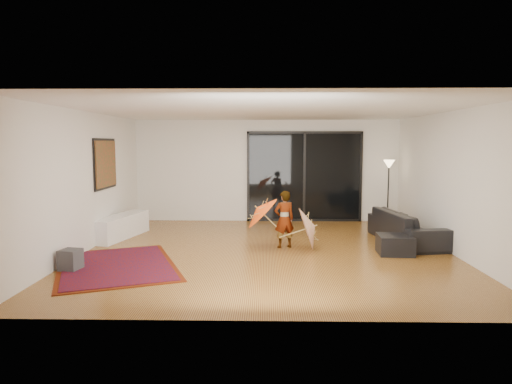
{
  "coord_description": "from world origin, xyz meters",
  "views": [
    {
      "loc": [
        -0.04,
        -8.69,
        2.09
      ],
      "look_at": [
        -0.23,
        0.52,
        1.1
      ],
      "focal_mm": 32.0,
      "sensor_mm": 36.0,
      "label": 1
    }
  ],
  "objects_px": {
    "media_console": "(121,226)",
    "child": "(284,219)",
    "ottoman": "(395,245)",
    "sofa": "(407,227)"
  },
  "relations": [
    {
      "from": "media_console",
      "to": "ottoman",
      "type": "height_order",
      "value": "media_console"
    },
    {
      "from": "sofa",
      "to": "ottoman",
      "type": "bearing_deg",
      "value": 145.23
    },
    {
      "from": "media_console",
      "to": "sofa",
      "type": "height_order",
      "value": "sofa"
    },
    {
      "from": "media_console",
      "to": "sofa",
      "type": "bearing_deg",
      "value": 9.65
    },
    {
      "from": "media_console",
      "to": "ottoman",
      "type": "distance_m",
      "value": 5.84
    },
    {
      "from": "media_console",
      "to": "child",
      "type": "relative_size",
      "value": 1.56
    },
    {
      "from": "media_console",
      "to": "child",
      "type": "bearing_deg",
      "value": -1.23
    },
    {
      "from": "sofa",
      "to": "ottoman",
      "type": "height_order",
      "value": "sofa"
    },
    {
      "from": "media_console",
      "to": "sofa",
      "type": "relative_size",
      "value": 0.79
    },
    {
      "from": "ottoman",
      "to": "child",
      "type": "relative_size",
      "value": 0.55
    }
  ]
}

